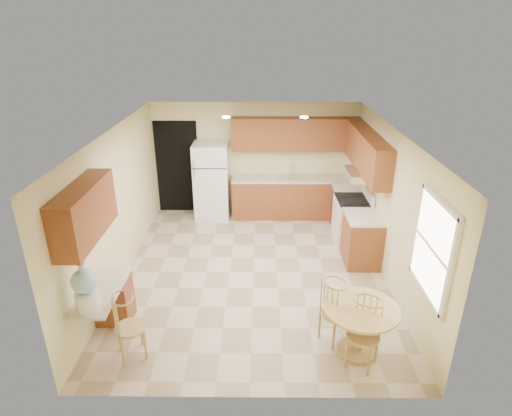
{
  "coord_description": "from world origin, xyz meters",
  "views": [
    {
      "loc": [
        0.1,
        -6.47,
        4.01
      ],
      "look_at": [
        0.04,
        0.3,
        1.1
      ],
      "focal_mm": 30.0,
      "sensor_mm": 36.0,
      "label": 1
    }
  ],
  "objects_px": {
    "stove": "(352,220)",
    "chair_desk": "(127,324)",
    "refrigerator": "(212,181)",
    "chair_table_b": "(366,332)",
    "water_crock": "(86,289)",
    "dining_table": "(360,323)",
    "chair_table_a": "(338,309)"
  },
  "relations": [
    {
      "from": "dining_table",
      "to": "chair_table_a",
      "type": "xyz_separation_m",
      "value": [
        -0.26,
        0.16,
        0.1
      ]
    },
    {
      "from": "refrigerator",
      "to": "chair_table_b",
      "type": "relative_size",
      "value": 1.79
    },
    {
      "from": "stove",
      "to": "chair_desk",
      "type": "distance_m",
      "value": 4.8
    },
    {
      "from": "chair_table_b",
      "to": "chair_desk",
      "type": "distance_m",
      "value": 2.95
    },
    {
      "from": "stove",
      "to": "chair_table_b",
      "type": "xyz_separation_m",
      "value": [
        -0.52,
        -3.47,
        0.1
      ]
    },
    {
      "from": "chair_table_a",
      "to": "chair_desk",
      "type": "height_order",
      "value": "chair_table_a"
    },
    {
      "from": "refrigerator",
      "to": "chair_table_a",
      "type": "height_order",
      "value": "refrigerator"
    },
    {
      "from": "dining_table",
      "to": "chair_desk",
      "type": "height_order",
      "value": "chair_desk"
    },
    {
      "from": "chair_desk",
      "to": "chair_table_a",
      "type": "bearing_deg",
      "value": 72.05
    },
    {
      "from": "dining_table",
      "to": "chair_table_b",
      "type": "distance_m",
      "value": 0.32
    },
    {
      "from": "refrigerator",
      "to": "stove",
      "type": "distance_m",
      "value": 3.15
    },
    {
      "from": "dining_table",
      "to": "chair_desk",
      "type": "bearing_deg",
      "value": -177.11
    },
    {
      "from": "chair_table_a",
      "to": "chair_desk",
      "type": "xyz_separation_m",
      "value": [
        -2.69,
        -0.31,
        -0.02
      ]
    },
    {
      "from": "dining_table",
      "to": "water_crock",
      "type": "xyz_separation_m",
      "value": [
        -3.4,
        -0.13,
        0.6
      ]
    },
    {
      "from": "chair_desk",
      "to": "water_crock",
      "type": "xyz_separation_m",
      "value": [
        -0.45,
        0.02,
        0.51
      ]
    },
    {
      "from": "stove",
      "to": "chair_desk",
      "type": "height_order",
      "value": "stove"
    },
    {
      "from": "refrigerator",
      "to": "stove",
      "type": "height_order",
      "value": "refrigerator"
    },
    {
      "from": "chair_table_b",
      "to": "dining_table",
      "type": "bearing_deg",
      "value": -59.4
    },
    {
      "from": "refrigerator",
      "to": "chair_table_b",
      "type": "bearing_deg",
      "value": -63.38
    },
    {
      "from": "chair_table_a",
      "to": "stove",
      "type": "bearing_deg",
      "value": 134.04
    },
    {
      "from": "chair_table_a",
      "to": "water_crock",
      "type": "distance_m",
      "value": 3.19
    },
    {
      "from": "chair_table_a",
      "to": "water_crock",
      "type": "bearing_deg",
      "value": -115.98
    },
    {
      "from": "refrigerator",
      "to": "chair_table_a",
      "type": "xyz_separation_m",
      "value": [
        2.09,
        -4.23,
        -0.28
      ]
    },
    {
      "from": "chair_table_b",
      "to": "chair_desk",
      "type": "height_order",
      "value": "chair_table_b"
    },
    {
      "from": "stove",
      "to": "chair_desk",
      "type": "xyz_separation_m",
      "value": [
        -3.47,
        -3.32,
        0.08
      ]
    },
    {
      "from": "stove",
      "to": "chair_table_b",
      "type": "distance_m",
      "value": 3.51
    },
    {
      "from": "stove",
      "to": "dining_table",
      "type": "distance_m",
      "value": 3.21
    },
    {
      "from": "refrigerator",
      "to": "dining_table",
      "type": "height_order",
      "value": "refrigerator"
    },
    {
      "from": "refrigerator",
      "to": "dining_table",
      "type": "relative_size",
      "value": 1.75
    },
    {
      "from": "stove",
      "to": "chair_table_b",
      "type": "bearing_deg",
      "value": -98.6
    },
    {
      "from": "chair_table_a",
      "to": "water_crock",
      "type": "xyz_separation_m",
      "value": [
        -3.14,
        -0.29,
        0.5
      ]
    },
    {
      "from": "stove",
      "to": "chair_table_b",
      "type": "relative_size",
      "value": 1.16
    }
  ]
}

